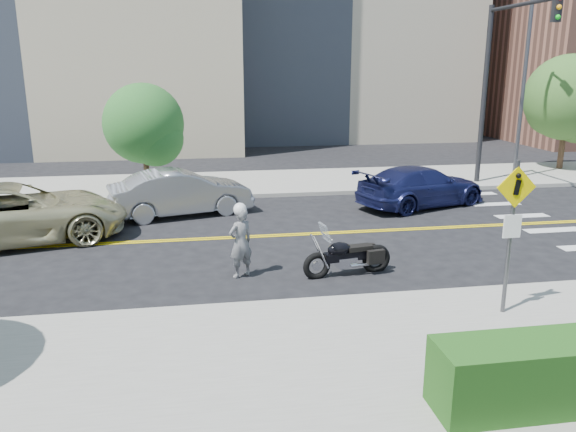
# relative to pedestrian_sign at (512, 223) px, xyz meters

# --- Properties ---
(ground_plane) EXTENTS (120.00, 120.00, 0.00)m
(ground_plane) POSITION_rel_pedestrian_sign_xyz_m (-4.20, 6.31, -1.96)
(ground_plane) COLOR black
(ground_plane) RESTS_ON ground
(sidewalk_near) EXTENTS (60.00, 5.00, 0.15)m
(sidewalk_near) POSITION_rel_pedestrian_sign_xyz_m (-4.20, -1.19, -1.89)
(sidewalk_near) COLOR #9E9B91
(sidewalk_near) RESTS_ON ground_plane
(sidewalk_far) EXTENTS (60.00, 5.00, 0.15)m
(sidewalk_far) POSITION_rel_pedestrian_sign_xyz_m (-4.20, 13.81, -1.89)
(sidewalk_far) COLOR #9E9B91
(sidewalk_far) RESTS_ON ground_plane
(lamp_post) EXTENTS (0.16, 0.16, 8.00)m
(lamp_post) POSITION_rel_pedestrian_sign_xyz_m (7.80, 12.81, 2.19)
(lamp_post) COLOR #4C4C51
(lamp_post) RESTS_ON sidewalk_far
(traffic_light) EXTENTS (0.28, 4.50, 7.00)m
(traffic_light) POSITION_rel_pedestrian_sign_xyz_m (5.80, 11.39, 2.71)
(traffic_light) COLOR black
(traffic_light) RESTS_ON sidewalk_far
(pedestrian_sign) EXTENTS (0.78, 0.08, 3.00)m
(pedestrian_sign) POSITION_rel_pedestrian_sign_xyz_m (0.00, 0.00, 0.00)
(pedestrian_sign) COLOR #4C4C51
(pedestrian_sign) RESTS_ON sidewalk_near
(motorcyclist) EXTENTS (0.73, 0.65, 1.79)m
(motorcyclist) POSITION_rel_pedestrian_sign_xyz_m (-4.88, 3.14, -1.07)
(motorcyclist) COLOR #A2A2A6
(motorcyclist) RESTS_ON ground
(motorcycle) EXTENTS (2.24, 1.02, 1.32)m
(motorcycle) POSITION_rel_pedestrian_sign_xyz_m (-2.36, 2.88, -1.30)
(motorcycle) COLOR black
(motorcycle) RESTS_ON ground
(suv) EXTENTS (6.57, 4.29, 1.68)m
(suv) POSITION_rel_pedestrian_sign_xyz_m (-10.90, 6.87, -1.12)
(suv) COLOR #BDB78B
(suv) RESTS_ON ground
(parked_car_silver) EXTENTS (4.89, 2.76, 1.53)m
(parked_car_silver) POSITION_rel_pedestrian_sign_xyz_m (-6.37, 9.19, -1.20)
(parked_car_silver) COLOR #94969B
(parked_car_silver) RESTS_ON ground
(parked_car_blue) EXTENTS (5.31, 3.58, 1.43)m
(parked_car_blue) POSITION_rel_pedestrian_sign_xyz_m (2.00, 9.11, -1.25)
(parked_car_blue) COLOR navy
(parked_car_blue) RESTS_ON ground
(tree_far_a) EXTENTS (3.10, 3.10, 4.24)m
(tree_far_a) POSITION_rel_pedestrian_sign_xyz_m (-7.80, 13.18, 0.72)
(tree_far_a) COLOR #382619
(tree_far_a) RESTS_ON ground
(tree_far_b) EXTENTS (3.91, 3.91, 5.40)m
(tree_far_b) POSITION_rel_pedestrian_sign_xyz_m (11.18, 14.58, 1.48)
(tree_far_b) COLOR #382619
(tree_far_b) RESTS_ON ground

